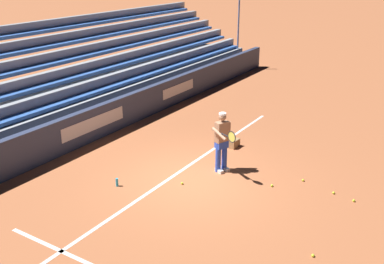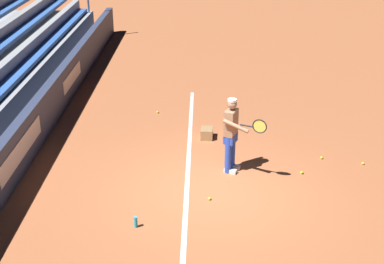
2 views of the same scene
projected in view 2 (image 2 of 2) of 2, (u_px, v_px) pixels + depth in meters
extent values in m
plane|color=#B7663D|center=(211.00, 191.00, 11.21)|extent=(160.00, 160.00, 0.00)
cube|color=white|center=(187.00, 191.00, 11.22)|extent=(12.00, 0.10, 0.01)
cube|color=#384260|center=(5.00, 166.00, 11.06)|extent=(27.42, 0.24, 1.10)
cube|color=silver|center=(22.00, 149.00, 11.68)|extent=(2.80, 0.01, 0.44)
cube|color=silver|center=(72.00, 77.00, 16.18)|extent=(2.20, 0.01, 0.40)
cylinder|color=blue|center=(232.00, 151.00, 11.97)|extent=(0.15, 0.15, 0.88)
cylinder|color=blue|center=(228.00, 155.00, 11.79)|extent=(0.15, 0.15, 0.88)
cube|color=white|center=(234.00, 167.00, 12.11)|extent=(0.21, 0.30, 0.09)
cube|color=white|center=(230.00, 171.00, 11.93)|extent=(0.21, 0.30, 0.09)
cube|color=blue|center=(231.00, 138.00, 11.73)|extent=(0.40, 0.34, 0.20)
cube|color=#A37556|center=(231.00, 122.00, 11.58)|extent=(0.41, 0.34, 0.58)
sphere|color=#A37556|center=(232.00, 104.00, 11.40)|extent=(0.21, 0.21, 0.21)
cylinder|color=white|center=(232.00, 100.00, 11.36)|extent=(0.20, 0.20, 0.05)
cylinder|color=#A37556|center=(235.00, 120.00, 11.80)|extent=(0.09, 0.09, 0.56)
cylinder|color=#A37556|center=(236.00, 126.00, 11.28)|extent=(0.32, 0.57, 0.24)
cylinder|color=black|center=(247.00, 126.00, 11.17)|extent=(0.15, 0.29, 0.03)
torus|color=black|center=(260.00, 126.00, 11.04)|extent=(0.15, 0.30, 0.31)
cylinder|color=#D6D14C|center=(260.00, 126.00, 11.04)|extent=(0.11, 0.25, 0.27)
cube|color=#A87F51|center=(207.00, 133.00, 13.57)|extent=(0.42, 0.32, 0.26)
sphere|color=#CCE533|center=(158.00, 112.00, 15.13)|extent=(0.07, 0.07, 0.07)
sphere|color=#CCE533|center=(363.00, 163.00, 12.28)|extent=(0.07, 0.07, 0.07)
sphere|color=#CCE533|center=(210.00, 199.00, 10.88)|extent=(0.07, 0.07, 0.07)
sphere|color=#CCE533|center=(322.00, 158.00, 12.54)|extent=(0.07, 0.07, 0.07)
sphere|color=#CCE533|center=(302.00, 173.00, 11.88)|extent=(0.07, 0.07, 0.07)
cylinder|color=#33B2E5|center=(136.00, 222.00, 9.97)|extent=(0.07, 0.07, 0.22)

